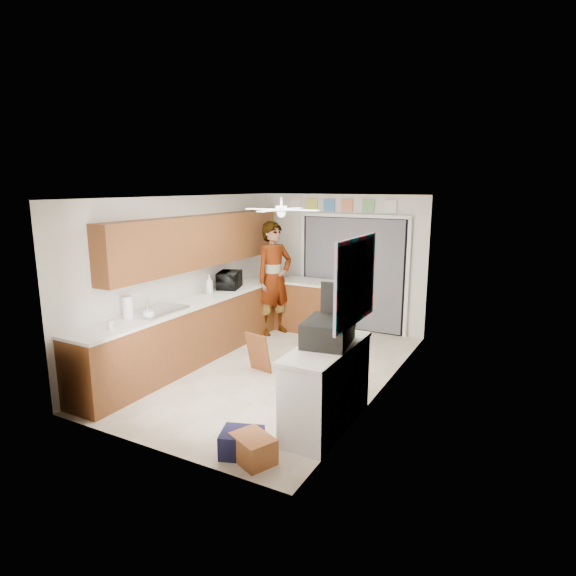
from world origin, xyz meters
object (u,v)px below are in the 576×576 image
at_px(dog, 324,333).
at_px(man, 274,278).
at_px(cardboard_box, 253,449).
at_px(paper_towel_roll, 127,307).
at_px(microwave, 229,280).
at_px(cup, 149,315).
at_px(navy_crate, 242,443).
at_px(soap_bottle, 209,284).
at_px(suitcase, 328,332).

bearing_deg(dog, man, -178.05).
bearing_deg(dog, cardboard_box, -65.31).
distance_m(paper_towel_roll, cardboard_box, 2.73).
xyz_separation_m(microwave, cup, (0.18, -2.10, -0.09)).
height_order(cup, navy_crate, cup).
bearing_deg(soap_bottle, cup, -82.07).
distance_m(navy_crate, dog, 3.59).
relative_size(paper_towel_roll, cardboard_box, 0.70).
bearing_deg(navy_crate, man, 115.24).
relative_size(microwave, soap_bottle, 1.62).
distance_m(cardboard_box, dog, 3.67).
relative_size(soap_bottle, paper_towel_roll, 1.09).
relative_size(soap_bottle, man, 0.16).
bearing_deg(cup, man, 84.94).
relative_size(soap_bottle, navy_crate, 0.78).
height_order(suitcase, dog, suitcase).
bearing_deg(suitcase, microwave, 135.45).
height_order(suitcase, cardboard_box, suitcase).
height_order(paper_towel_roll, suitcase, paper_towel_roll).
height_order(microwave, paper_towel_roll, paper_towel_roll).
xyz_separation_m(navy_crate, man, (-1.75, 3.70, 0.89)).
xyz_separation_m(suitcase, man, (-2.22, 2.67, -0.06)).
bearing_deg(soap_bottle, navy_crate, -47.54).
distance_m(microwave, man, 0.88).
distance_m(navy_crate, man, 4.19).
bearing_deg(paper_towel_roll, navy_crate, -18.15).
bearing_deg(microwave, soap_bottle, 153.97).
bearing_deg(dog, microwave, -147.22).
relative_size(soap_bottle, suitcase, 0.50).
xyz_separation_m(cup, suitcase, (2.47, 0.19, 0.08)).
height_order(soap_bottle, man, man).
bearing_deg(soap_bottle, dog, 35.40).
xyz_separation_m(paper_towel_roll, man, (0.53, 2.96, -0.07)).
xyz_separation_m(cup, paper_towel_roll, (-0.27, -0.09, 0.09)).
bearing_deg(cup, navy_crate, -22.76).
bearing_deg(dog, suitcase, -53.79).
relative_size(navy_crate, man, 0.20).
bearing_deg(soap_bottle, paper_towel_roll, -91.79).
xyz_separation_m(suitcase, dog, (-1.15, 2.50, -0.87)).
bearing_deg(paper_towel_roll, suitcase, 5.89).
xyz_separation_m(paper_towel_roll, navy_crate, (2.27, -0.75, -0.96)).
xyz_separation_m(cup, dog, (1.32, 2.69, -0.79)).
bearing_deg(soap_bottle, cardboard_box, -46.06).
height_order(microwave, suitcase, microwave).
bearing_deg(dog, paper_towel_roll, -108.42).
relative_size(soap_bottle, dog, 0.60).
relative_size(paper_towel_roll, dog, 0.55).
height_order(paper_towel_roll, dog, paper_towel_roll).
relative_size(suitcase, man, 0.31).
bearing_deg(cup, dog, 63.76).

